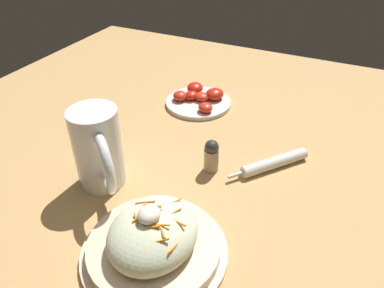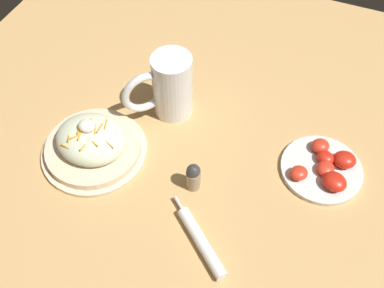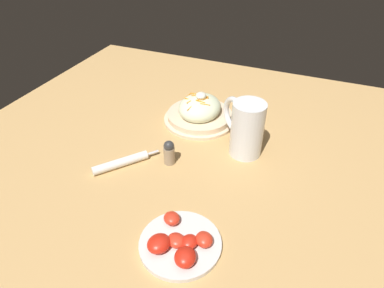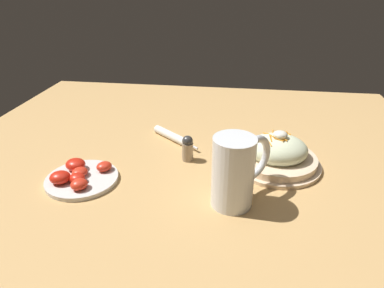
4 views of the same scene
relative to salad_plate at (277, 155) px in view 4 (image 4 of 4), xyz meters
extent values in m
plane|color=tan|center=(0.23, 0.05, -0.03)|extent=(1.43, 1.43, 0.00)
cylinder|color=beige|center=(0.00, 0.00, -0.03)|extent=(0.23, 0.23, 0.01)
cylinder|color=beige|center=(0.00, 0.00, -0.01)|extent=(0.21, 0.21, 0.02)
ellipsoid|color=beige|center=(0.00, 0.00, 0.02)|extent=(0.16, 0.13, 0.07)
cylinder|color=orange|center=(0.02, 0.00, 0.05)|extent=(0.01, 0.02, 0.00)
cylinder|color=orange|center=(-0.01, 0.02, 0.05)|extent=(0.02, 0.02, 0.01)
cylinder|color=orange|center=(0.03, 0.03, 0.05)|extent=(0.01, 0.03, 0.01)
cylinder|color=orange|center=(0.02, 0.01, 0.05)|extent=(0.01, 0.03, 0.01)
cylinder|color=orange|center=(0.06, -0.01, 0.04)|extent=(0.02, 0.01, 0.01)
cylinder|color=orange|center=(-0.01, -0.03, 0.05)|extent=(0.02, 0.02, 0.00)
cylinder|color=orange|center=(0.01, -0.04, 0.05)|extent=(0.01, 0.02, 0.00)
cylinder|color=orange|center=(-0.02, -0.01, 0.05)|extent=(0.01, 0.02, 0.01)
cylinder|color=orange|center=(-0.01, -0.02, 0.05)|extent=(0.01, 0.03, 0.01)
cylinder|color=orange|center=(-0.03, -0.03, 0.05)|extent=(0.02, 0.02, 0.01)
cylinder|color=orange|center=(-0.01, 0.01, 0.05)|extent=(0.02, 0.02, 0.00)
cylinder|color=orange|center=(0.00, 0.02, 0.05)|extent=(0.02, 0.01, 0.01)
cylinder|color=orange|center=(0.03, -0.03, 0.05)|extent=(0.02, 0.01, 0.00)
cylinder|color=orange|center=(-0.03, -0.05, 0.04)|extent=(0.02, 0.01, 0.01)
cylinder|color=orange|center=(-0.01, -0.01, 0.05)|extent=(0.01, 0.02, 0.00)
ellipsoid|color=white|center=(0.00, 0.00, 0.06)|extent=(0.04, 0.03, 0.02)
cylinder|color=white|center=(0.11, 0.18, 0.05)|extent=(0.09, 0.09, 0.16)
cylinder|color=#B76B14|center=(0.11, 0.18, 0.02)|extent=(0.08, 0.08, 0.10)
cylinder|color=white|center=(0.11, 0.18, 0.08)|extent=(0.08, 0.08, 0.01)
torus|color=white|center=(0.07, 0.13, 0.06)|extent=(0.08, 0.09, 0.11)
cylinder|color=white|center=(0.30, -0.11, -0.02)|extent=(0.14, 0.12, 0.02)
cylinder|color=silver|center=(0.23, -0.05, -0.02)|extent=(0.03, 0.03, 0.01)
cylinder|color=silver|center=(0.48, 0.14, -0.03)|extent=(0.18, 0.18, 0.01)
ellipsoid|color=red|center=(0.49, 0.14, -0.01)|extent=(0.05, 0.05, 0.02)
ellipsoid|color=red|center=(0.46, 0.19, -0.01)|extent=(0.05, 0.05, 0.02)
ellipsoid|color=red|center=(0.44, 0.10, -0.01)|extent=(0.05, 0.05, 0.02)
ellipsoid|color=red|center=(0.51, 0.11, -0.01)|extent=(0.06, 0.06, 0.03)
ellipsoid|color=red|center=(0.48, 0.16, -0.01)|extent=(0.05, 0.04, 0.02)
ellipsoid|color=red|center=(0.52, 0.17, -0.01)|extent=(0.06, 0.05, 0.03)
cylinder|color=gray|center=(0.24, 0.00, -0.01)|extent=(0.03, 0.03, 0.05)
sphere|color=#333333|center=(0.24, 0.00, 0.03)|extent=(0.03, 0.03, 0.03)
camera|label=1|loc=(-0.31, -0.22, 0.45)|focal=34.06mm
camera|label=2|loc=(0.41, -0.43, 0.75)|focal=39.95mm
camera|label=3|loc=(0.89, 0.34, 0.57)|focal=31.85mm
camera|label=4|loc=(0.11, 0.81, 0.43)|focal=31.74mm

